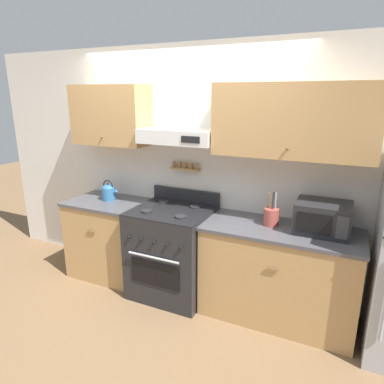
% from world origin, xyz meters
% --- Properties ---
extents(ground_plane, '(16.00, 16.00, 0.00)m').
position_xyz_m(ground_plane, '(0.00, 0.00, 0.00)').
color(ground_plane, brown).
extents(wall_back, '(5.20, 0.46, 2.55)m').
position_xyz_m(wall_back, '(0.10, 0.60, 1.45)').
color(wall_back, silver).
rests_on(wall_back, ground_plane).
extents(counter_left, '(0.89, 0.64, 0.90)m').
position_xyz_m(counter_left, '(-0.84, 0.33, 0.45)').
color(counter_left, tan).
rests_on(counter_left, ground_plane).
extents(counter_right, '(1.40, 0.64, 0.90)m').
position_xyz_m(counter_right, '(1.09, 0.33, 0.45)').
color(counter_right, tan).
rests_on(counter_right, ground_plane).
extents(stove_range, '(0.78, 0.74, 1.07)m').
position_xyz_m(stove_range, '(0.00, 0.27, 0.47)').
color(stove_range, '#232326').
rests_on(stove_range, ground_plane).
extents(tea_kettle, '(0.20, 0.15, 0.23)m').
position_xyz_m(tea_kettle, '(-0.86, 0.36, 0.99)').
color(tea_kettle, teal).
rests_on(tea_kettle, counter_left).
extents(microwave, '(0.45, 0.38, 0.27)m').
position_xyz_m(microwave, '(1.42, 0.38, 1.03)').
color(microwave, '#232326').
rests_on(microwave, counter_right).
extents(utensil_crock, '(0.13, 0.13, 0.31)m').
position_xyz_m(utensil_crock, '(0.98, 0.36, 0.98)').
color(utensil_crock, '#B24C42').
rests_on(utensil_crock, counter_right).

